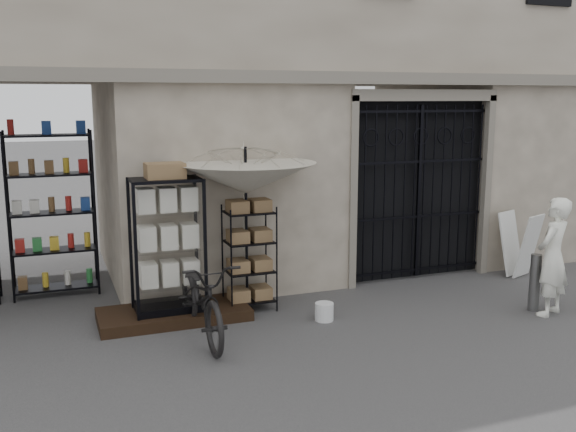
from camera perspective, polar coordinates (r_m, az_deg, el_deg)
name	(u,v)px	position (r m, az deg, el deg)	size (l,w,h in m)	color
ground	(386,335)	(8.35, 8.72, -10.45)	(80.00, 80.00, 0.00)	black
main_building	(278,6)	(11.54, -0.93, 18.14)	(14.00, 4.00, 9.00)	#B4A692
shop_recess	(2,205)	(9.69, -24.11, 0.86)	(3.00, 1.70, 3.00)	black
shop_shelving	(1,217)	(10.22, -24.14, -0.10)	(2.70, 0.50, 2.50)	black
iron_gate	(414,188)	(10.76, 11.10, 2.47)	(2.50, 0.21, 3.00)	black
step_platform	(174,314)	(8.93, -10.10, -8.58)	(2.00, 0.90, 0.15)	black
display_cabinet	(168,252)	(8.65, -10.62, -3.17)	(1.03, 0.84, 1.94)	black
wire_rack	(249,259)	(9.04, -3.46, -3.85)	(0.78, 0.68, 1.49)	black
market_umbrella	(246,170)	(8.81, -3.79, 4.13)	(2.17, 2.19, 2.77)	black
white_bucket	(324,312)	(8.76, 3.24, -8.49)	(0.25, 0.25, 0.24)	silver
bicycle	(203,337)	(8.28, -7.57, -10.61)	(0.69, 1.04, 1.97)	black
steel_bollard	(535,283)	(9.69, 21.08, -5.55)	(0.15, 0.15, 0.82)	slate
shopkeeper	(548,314)	(9.72, 22.12, -8.09)	(0.60, 1.65, 0.39)	white
easel_sign	(519,244)	(11.39, 19.88, -2.39)	(0.68, 0.72, 1.06)	silver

